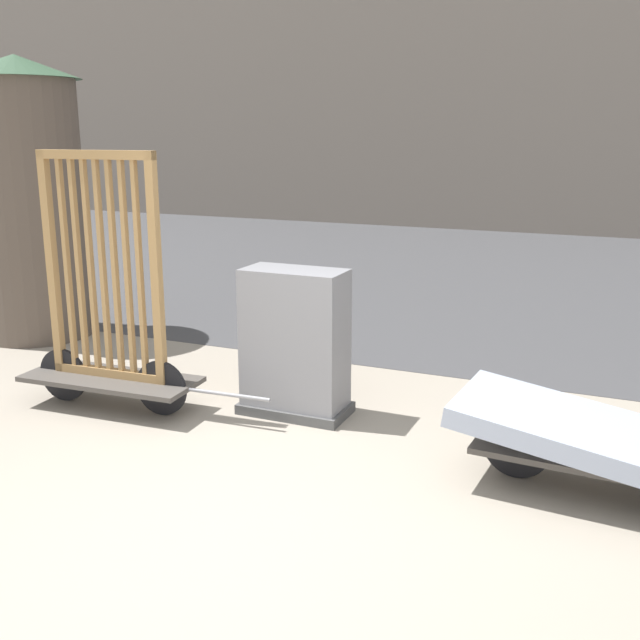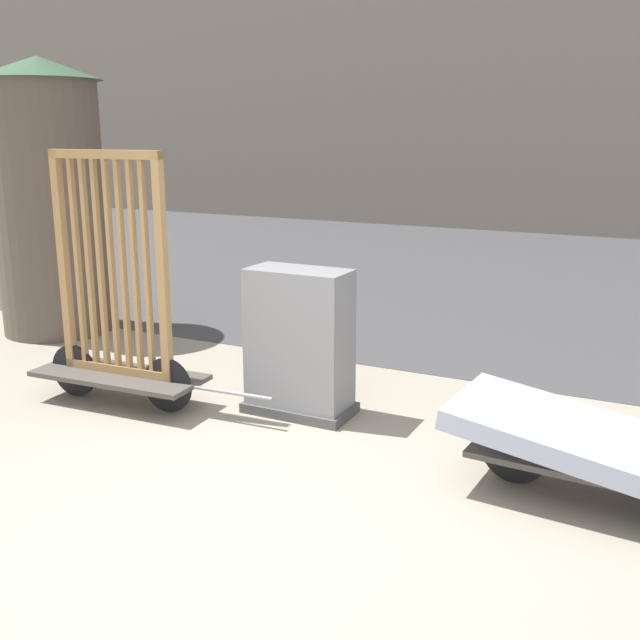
% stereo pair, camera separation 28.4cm
% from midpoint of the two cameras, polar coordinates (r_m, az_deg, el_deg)
% --- Properties ---
extents(ground_plane, '(60.00, 60.00, 0.00)m').
position_cam_midpoint_polar(ground_plane, '(4.52, -6.20, -15.60)').
color(ground_plane, gray).
extents(road_strip, '(56.00, 10.51, 0.01)m').
position_cam_midpoint_polar(road_strip, '(12.17, 16.01, 3.16)').
color(road_strip, '#424244').
rests_on(road_strip, ground_plane).
extents(bike_cart_with_bedframe, '(2.19, 0.65, 2.09)m').
position_cam_midpoint_polar(bike_cart_with_bedframe, '(6.33, -14.04, -0.07)').
color(bike_cart_with_bedframe, '#4C4742').
rests_on(bike_cart_with_bedframe, ground_plane).
extents(bike_cart_with_mattress, '(2.34, 0.95, 0.57)m').
position_cam_midpoint_polar(bike_cart_with_mattress, '(5.00, 21.72, -8.92)').
color(bike_cart_with_mattress, '#4C4742').
rests_on(bike_cart_with_mattress, ground_plane).
extents(utility_cabinet, '(0.87, 0.47, 1.19)m').
position_cam_midpoint_polar(utility_cabinet, '(5.99, -0.23, -2.12)').
color(utility_cabinet, '#4C4C4C').
rests_on(utility_cabinet, ground_plane).
extents(advertising_column, '(1.34, 1.34, 3.00)m').
position_cam_midpoint_polar(advertising_column, '(8.84, -19.11, 8.90)').
color(advertising_column, brown).
rests_on(advertising_column, ground_plane).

